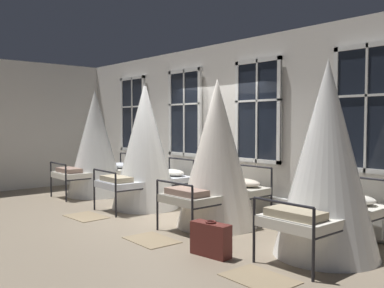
{
  "coord_description": "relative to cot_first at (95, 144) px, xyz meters",
  "views": [
    {
      "loc": [
        6.2,
        -4.89,
        1.77
      ],
      "look_at": [
        0.44,
        0.11,
        1.37
      ],
      "focal_mm": 39.99,
      "sensor_mm": 36.0,
      "label": 1
    }
  ],
  "objects": [
    {
      "name": "suitcase_dark",
      "position": [
        5.24,
        -1.14,
        -1.01
      ],
      "size": [
        0.58,
        0.28,
        0.47
      ],
      "rotation": [
        0.0,
        0.0,
        0.13
      ],
      "color": "#5B231E",
      "rests_on": "ground"
    },
    {
      "name": "window_bank",
      "position": [
        3.08,
        1.08,
        -0.1
      ],
      "size": [
        7.32,
        0.1,
        2.85
      ],
      "color": "black",
      "rests_on": "ground"
    },
    {
      "name": "cot_fourth",
      "position": [
        6.22,
        0.03,
        0.03
      ],
      "size": [
        1.38,
        1.91,
        2.6
      ],
      "rotation": [
        0.0,
        0.0,
        1.57
      ],
      "color": "black",
      "rests_on": "ground"
    },
    {
      "name": "rug_third",
      "position": [
        4.12,
        -1.3,
        -1.22
      ],
      "size": [
        0.82,
        0.59,
        0.01
      ],
      "primitive_type": "cube",
      "rotation": [
        0.0,
        0.0,
        -0.03
      ],
      "color": "#8E7A5B",
      "rests_on": "ground"
    },
    {
      "name": "cot_second",
      "position": [
        2.03,
        0.04,
        0.03
      ],
      "size": [
        1.38,
        1.93,
        2.6
      ],
      "rotation": [
        0.0,
        0.0,
        1.55
      ],
      "color": "black",
      "rests_on": "ground"
    },
    {
      "name": "back_wall_with_windows",
      "position": [
        3.08,
        1.2,
        0.44
      ],
      "size": [
        10.34,
        0.1,
        3.34
      ],
      "primitive_type": "cube",
      "color": "silver",
      "rests_on": "ground"
    },
    {
      "name": "rug_fourth",
      "position": [
        6.21,
        -1.3,
        -1.22
      ],
      "size": [
        0.82,
        0.58,
        0.01
      ],
      "primitive_type": "cube",
      "rotation": [
        0.0,
        0.0,
        -0.03
      ],
      "color": "#8E7A5B",
      "rests_on": "ground"
    },
    {
      "name": "cot_first",
      "position": [
        0.0,
        0.0,
        0.0
      ],
      "size": [
        1.38,
        1.93,
        2.54
      ],
      "rotation": [
        0.0,
        0.0,
        1.55
      ],
      "color": "black",
      "rests_on": "ground"
    },
    {
      "name": "rug_second",
      "position": [
        2.04,
        -1.3,
        -1.22
      ],
      "size": [
        0.82,
        0.59,
        0.01
      ],
      "primitive_type": "cube",
      "rotation": [
        0.0,
        0.0,
        0.04
      ],
      "color": "#8E7A5B",
      "rests_on": "ground"
    },
    {
      "name": "cot_third",
      "position": [
        4.11,
        0.07,
        -0.02
      ],
      "size": [
        1.38,
        1.92,
        2.5
      ],
      "rotation": [
        0.0,
        0.0,
        1.58
      ],
      "color": "black",
      "rests_on": "ground"
    },
    {
      "name": "ground",
      "position": [
        3.08,
        -0.08,
        -1.23
      ],
      "size": [
        21.9,
        21.9,
        0.0
      ],
      "primitive_type": "plane",
      "color": "gray"
    }
  ]
}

